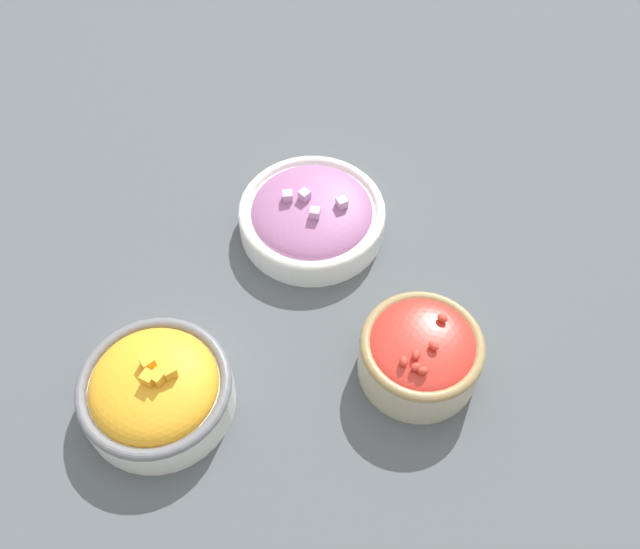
% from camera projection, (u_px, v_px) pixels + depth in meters
% --- Properties ---
extents(ground_plane, '(3.00, 3.00, 0.00)m').
position_uv_depth(ground_plane, '(320.00, 289.00, 0.83)').
color(ground_plane, '#4C5156').
extents(bowl_red_onion, '(0.18, 0.18, 0.06)m').
position_uv_depth(bowl_red_onion, '(312.00, 215.00, 0.86)').
color(bowl_red_onion, white).
rests_on(bowl_red_onion, ground_plane).
extents(bowl_cherry_tomatoes, '(0.13, 0.13, 0.07)m').
position_uv_depth(bowl_cherry_tomatoes, '(421.00, 353.00, 0.74)').
color(bowl_cherry_tomatoes, beige).
rests_on(bowl_cherry_tomatoes, ground_plane).
extents(bowl_squash, '(0.16, 0.16, 0.08)m').
position_uv_depth(bowl_squash, '(156.00, 389.00, 0.73)').
color(bowl_squash, silver).
rests_on(bowl_squash, ground_plane).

